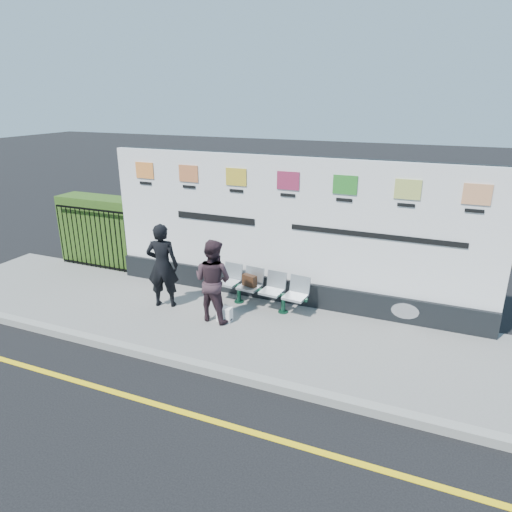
{
  "coord_description": "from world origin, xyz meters",
  "views": [
    {
      "loc": [
        3.28,
        -4.51,
        4.23
      ],
      "look_at": [
        0.05,
        3.24,
        1.25
      ],
      "focal_mm": 32.0,
      "sensor_mm": 36.0,
      "label": 1
    }
  ],
  "objects": [
    {
      "name": "ground",
      "position": [
        0.0,
        0.0,
        0.0
      ],
      "size": [
        80.0,
        80.0,
        0.0
      ],
      "primitive_type": "plane",
      "color": "black"
    },
    {
      "name": "handbag_brown",
      "position": [
        -0.14,
        3.35,
        0.65
      ],
      "size": [
        0.33,
        0.21,
        0.24
      ],
      "primitive_type": "cube",
      "rotation": [
        0.0,
        0.0,
        -0.3
      ],
      "color": "black",
      "rests_on": "bench"
    },
    {
      "name": "yellow_line",
      "position": [
        0.0,
        0.0,
        0.0
      ],
      "size": [
        14.0,
        0.1,
        0.01
      ],
      "primitive_type": "cube",
      "color": "yellow",
      "rests_on": "ground"
    },
    {
      "name": "billboard",
      "position": [
        0.5,
        3.85,
        1.42
      ],
      "size": [
        8.0,
        0.3,
        3.0
      ],
      "color": "black",
      "rests_on": "pavement"
    },
    {
      "name": "hedge",
      "position": [
        -4.58,
        4.3,
        0.97
      ],
      "size": [
        2.35,
        0.7,
        1.7
      ],
      "primitive_type": "cube",
      "color": "#305218",
      "rests_on": "pavement"
    },
    {
      "name": "bench",
      "position": [
        0.12,
        3.33,
        0.33
      ],
      "size": [
        1.98,
        0.7,
        0.42
      ],
      "primitive_type": null,
      "rotation": [
        0.0,
        0.0,
        -0.1
      ],
      "color": "#AEB3B7",
      "rests_on": "pavement"
    },
    {
      "name": "carrier_bag_white",
      "position": [
        -0.29,
        2.5,
        0.26
      ],
      "size": [
        0.28,
        0.17,
        0.28
      ],
      "primitive_type": "cube",
      "color": "white",
      "rests_on": "pavement"
    },
    {
      "name": "pavement",
      "position": [
        0.0,
        2.5,
        0.06
      ],
      "size": [
        14.0,
        3.0,
        0.12
      ],
      "primitive_type": "cube",
      "color": "slate",
      "rests_on": "ground"
    },
    {
      "name": "woman_right",
      "position": [
        -0.52,
        2.51,
        0.92
      ],
      "size": [
        0.85,
        0.7,
        1.61
      ],
      "primitive_type": "imported",
      "rotation": [
        0.0,
        0.0,
        3.02
      ],
      "color": "#352229",
      "rests_on": "pavement"
    },
    {
      "name": "kerb",
      "position": [
        0.0,
        1.0,
        0.07
      ],
      "size": [
        14.0,
        0.18,
        0.14
      ],
      "primitive_type": "cube",
      "color": "gray",
      "rests_on": "ground"
    },
    {
      "name": "railing",
      "position": [
        -4.58,
        3.85,
        0.89
      ],
      "size": [
        2.05,
        0.06,
        1.54
      ],
      "primitive_type": null,
      "color": "black",
      "rests_on": "pavement"
    },
    {
      "name": "woman_left",
      "position": [
        -1.74,
        2.66,
        0.99
      ],
      "size": [
        0.74,
        0.6,
        1.74
      ],
      "primitive_type": "imported",
      "rotation": [
        0.0,
        0.0,
        3.46
      ],
      "color": "black",
      "rests_on": "pavement"
    }
  ]
}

